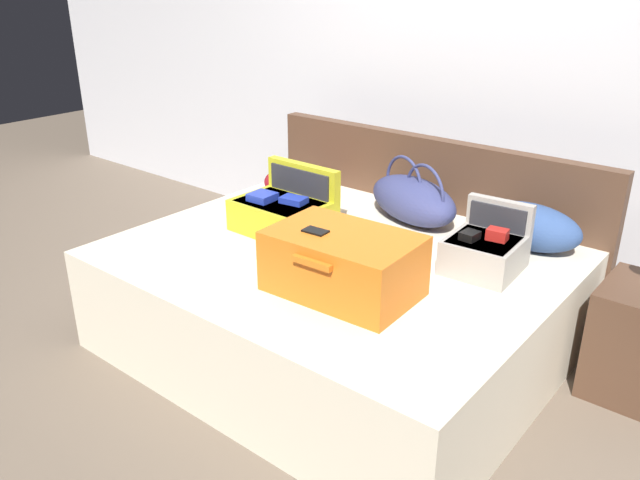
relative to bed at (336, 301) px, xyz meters
name	(u,v)px	position (x,y,z in m)	size (l,w,h in m)	color
ground_plane	(280,384)	(0.00, -0.40, -0.25)	(12.00, 12.00, 0.00)	#6B5B4C
back_wall	(477,46)	(0.00, 1.25, 1.05)	(8.00, 0.10, 2.60)	silver
bed	(336,301)	(0.00, 0.00, 0.00)	(1.94, 1.57, 0.50)	beige
headboard	(427,215)	(0.00, 0.82, 0.19)	(1.98, 0.08, 0.87)	#4C3323
hard_case_large	(343,263)	(0.26, -0.29, 0.38)	(0.59, 0.42, 0.26)	#D16619
hard_case_medium	(284,211)	(-0.37, 0.06, 0.35)	(0.44, 0.36, 0.30)	gold
hard_case_small	(485,250)	(0.60, 0.26, 0.34)	(0.31, 0.34, 0.28)	gray
duffel_bag	(413,199)	(0.06, 0.56, 0.36)	(0.64, 0.49, 0.32)	navy
pillow_near_headboard	(529,226)	(0.65, 0.60, 0.36)	(0.49, 0.26, 0.21)	navy
pillow_center_head	(295,183)	(-0.65, 0.46, 0.33)	(0.39, 0.32, 0.16)	maroon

